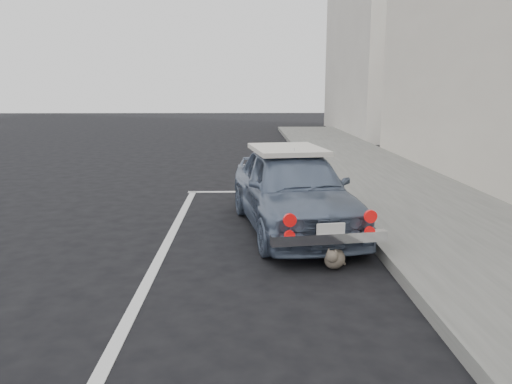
% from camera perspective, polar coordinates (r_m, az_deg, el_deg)
% --- Properties ---
extents(ground, '(80.00, 80.00, 0.00)m').
position_cam_1_polar(ground, '(3.94, -3.68, -19.62)').
color(ground, black).
rests_on(ground, ground).
extents(sidewalk, '(2.80, 40.00, 0.15)m').
position_cam_1_polar(sidewalk, '(6.46, 27.11, -7.36)').
color(sidewalk, '#61625D').
rests_on(sidewalk, ground).
extents(building_far, '(3.50, 10.00, 8.00)m').
position_cam_1_polar(building_far, '(24.24, 14.18, 16.02)').
color(building_far, beige).
rests_on(building_far, ground).
extents(pline_front, '(3.00, 0.12, 0.01)m').
position_cam_1_polar(pline_front, '(10.07, 0.74, 0.04)').
color(pline_front, silver).
rests_on(pline_front, ground).
extents(pline_side, '(0.12, 7.00, 0.01)m').
position_cam_1_polar(pline_side, '(6.76, -10.27, -6.04)').
color(pline_side, silver).
rests_on(pline_side, ground).
extents(retro_coupe, '(1.96, 3.74, 1.21)m').
position_cam_1_polar(retro_coupe, '(7.31, 4.21, 0.40)').
color(retro_coupe, slate).
rests_on(retro_coupe, ground).
extents(cat, '(0.36, 0.50, 0.29)m').
position_cam_1_polar(cat, '(5.88, 8.96, -7.41)').
color(cat, '#726757').
rests_on(cat, ground).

